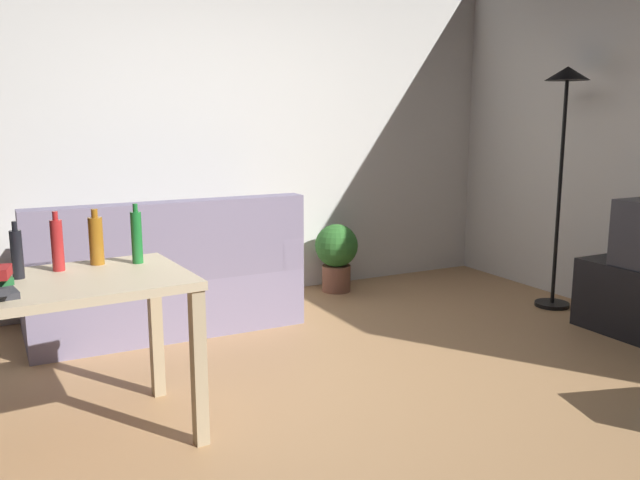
{
  "coord_description": "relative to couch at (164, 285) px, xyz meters",
  "views": [
    {
      "loc": [
        -1.62,
        -2.83,
        1.46
      ],
      "look_at": [
        0.1,
        0.5,
        0.75
      ],
      "focal_mm": 37.05,
      "sensor_mm": 36.0,
      "label": 1
    }
  ],
  "objects": [
    {
      "name": "desk",
      "position": [
        -0.86,
        -1.45,
        0.34
      ],
      "size": [
        1.24,
        0.78,
        0.76
      ],
      "rotation": [
        0.0,
        0.0,
        0.07
      ],
      "color": "#C6B28E",
      "rests_on": "ground_plane"
    },
    {
      "name": "bottle_amber",
      "position": [
        -0.6,
        -1.2,
        0.57
      ],
      "size": [
        0.07,
        0.07,
        0.27
      ],
      "color": "#9E6019",
      "rests_on": "desk"
    },
    {
      "name": "bottle_red",
      "position": [
        -0.78,
        -1.25,
        0.57
      ],
      "size": [
        0.05,
        0.05,
        0.27
      ],
      "color": "#AD2323",
      "rests_on": "desk"
    },
    {
      "name": "potted_plant",
      "position": [
        1.53,
        0.31,
        0.02
      ],
      "size": [
        0.36,
        0.36,
        0.57
      ],
      "color": "brown",
      "rests_on": "ground_plane"
    },
    {
      "name": "couch",
      "position": [
        0.0,
        0.0,
        0.0
      ],
      "size": [
        1.8,
        0.84,
        0.92
      ],
      "rotation": [
        0.0,
        0.0,
        3.14
      ],
      "color": "gray",
      "rests_on": "ground_plane"
    },
    {
      "name": "ground_plane",
      "position": [
        0.55,
        -1.59,
        -0.32
      ],
      "size": [
        5.2,
        4.4,
        0.02
      ],
      "primitive_type": "cube",
      "color": "tan"
    },
    {
      "name": "bottle_green",
      "position": [
        -0.42,
        -1.26,
        0.58
      ],
      "size": [
        0.05,
        0.05,
        0.29
      ],
      "color": "#1E722D",
      "rests_on": "desk"
    },
    {
      "name": "bottle_dark",
      "position": [
        -0.95,
        -1.33,
        0.56
      ],
      "size": [
        0.05,
        0.05,
        0.25
      ],
      "color": "black",
      "rests_on": "desk"
    },
    {
      "name": "wall_rear",
      "position": [
        0.55,
        0.61,
        1.04
      ],
      "size": [
        5.2,
        0.1,
        2.7
      ],
      "primitive_type": "cube",
      "color": "silver",
      "rests_on": "ground_plane"
    },
    {
      "name": "torchiere_lamp",
      "position": [
        2.8,
        -0.86,
        1.11
      ],
      "size": [
        0.32,
        0.32,
        1.81
      ],
      "color": "black",
      "rests_on": "ground_plane"
    }
  ]
}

